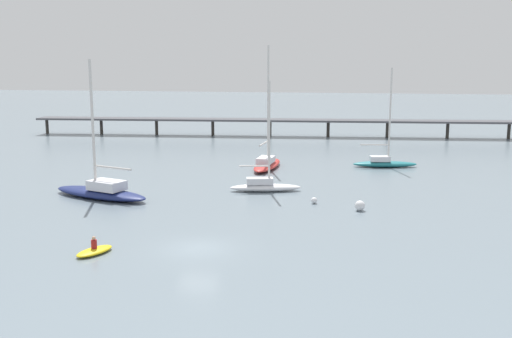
% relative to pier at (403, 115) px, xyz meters
% --- Properties ---
extents(ground_plane, '(400.00, 400.00, 0.00)m').
position_rel_pier_xyz_m(ground_plane, '(-16.36, -60.17, -3.59)').
color(ground_plane, slate).
extents(pier, '(86.20, 11.67, 7.30)m').
position_rel_pier_xyz_m(pier, '(0.00, 0.00, 0.00)').
color(pier, '#4C4C51').
rests_on(pier, ground_plane).
extents(sailboat_navy, '(10.36, 5.79, 12.05)m').
position_rel_pier_xyz_m(sailboat_navy, '(-28.66, -48.03, -2.89)').
color(sailboat_navy, navy).
rests_on(sailboat_navy, ground_plane).
extents(sailboat_white, '(6.78, 3.03, 10.14)m').
position_rel_pier_xyz_m(sailboat_white, '(-14.99, -42.72, -2.91)').
color(sailboat_white, white).
rests_on(sailboat_white, ground_plane).
extents(sailboat_red, '(2.83, 8.72, 13.62)m').
position_rel_pier_xyz_m(sailboat_red, '(-16.71, -31.00, -2.85)').
color(sailboat_red, red).
rests_on(sailboat_red, ground_plane).
extents(sailboat_teal, '(7.43, 2.85, 11.19)m').
position_rel_pier_xyz_m(sailboat_teal, '(-3.68, -27.63, -2.90)').
color(sailboat_teal, '#1E727A').
rests_on(sailboat_teal, ground_plane).
extents(dinghy_yellow, '(2.15, 2.92, 1.14)m').
position_rel_pier_xyz_m(dinghy_yellow, '(-22.41, -62.40, -3.38)').
color(dinghy_yellow, yellow).
rests_on(dinghy_yellow, ground_plane).
extents(mooring_buoy_outer, '(0.83, 0.83, 0.83)m').
position_rel_pier_xyz_m(mooring_buoy_outer, '(-6.23, -48.46, -3.17)').
color(mooring_buoy_outer, silver).
rests_on(mooring_buoy_outer, ground_plane).
extents(mooring_buoy_mid, '(0.53, 0.53, 0.53)m').
position_rel_pier_xyz_m(mooring_buoy_mid, '(-10.06, -46.69, -3.32)').
color(mooring_buoy_mid, silver).
rests_on(mooring_buoy_mid, ground_plane).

